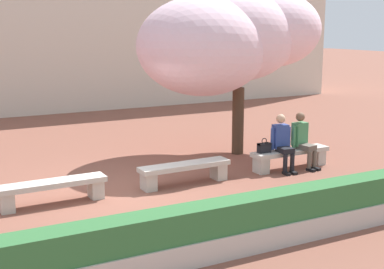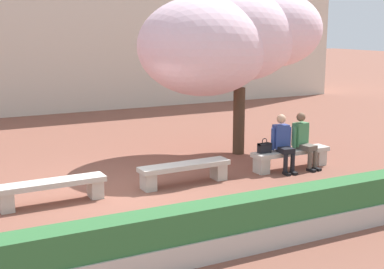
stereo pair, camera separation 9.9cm
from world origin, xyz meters
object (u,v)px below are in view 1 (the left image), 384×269
object	(u,v)px
cherry_tree_main	(230,40)
stone_bench_center	(185,170)
stone_bench_near_west	(53,188)
person_seated_right	(303,138)
stone_bench_near_east	(290,155)
person_seated_left	(282,141)
handbag	(264,147)

from	to	relation	value
cherry_tree_main	stone_bench_center	bearing A→B (deg)	-139.76
stone_bench_near_west	person_seated_right	bearing A→B (deg)	-0.52
stone_bench_near_west	stone_bench_near_east	bearing A→B (deg)	0.00
stone_bench_near_east	stone_bench_near_west	bearing A→B (deg)	180.00
cherry_tree_main	stone_bench_near_east	bearing A→B (deg)	-74.39
stone_bench_near_east	cherry_tree_main	size ratio (longest dim) A/B	0.41
stone_bench_near_west	person_seated_left	world-z (taller)	person_seated_left
stone_bench_near_west	stone_bench_center	bearing A→B (deg)	0.00
person_seated_right	handbag	bearing A→B (deg)	175.80
person_seated_right	person_seated_left	bearing A→B (deg)	-179.95
stone_bench_center	person_seated_right	world-z (taller)	person_seated_right
stone_bench_near_east	person_seated_right	distance (m)	0.49
person_seated_right	cherry_tree_main	distance (m)	3.05
person_seated_right	cherry_tree_main	size ratio (longest dim) A/B	0.27
person_seated_left	stone_bench_center	bearing A→B (deg)	178.76
person_seated_left	cherry_tree_main	distance (m)	2.94
person_seated_left	person_seated_right	world-z (taller)	same
stone_bench_center	person_seated_left	size ratio (longest dim) A/B	1.55
stone_bench_near_east	person_seated_right	bearing A→B (deg)	-10.19
stone_bench_near_east	handbag	size ratio (longest dim) A/B	5.90
stone_bench_near_east	person_seated_right	size ratio (longest dim) A/B	1.55
person_seated_right	stone_bench_near_east	bearing A→B (deg)	169.81
stone_bench_center	cherry_tree_main	distance (m)	3.90
stone_bench_near_west	cherry_tree_main	xyz separation A→B (m)	(4.96, 1.88, 2.60)
person_seated_left	stone_bench_near_east	bearing A→B (deg)	10.41
person_seated_left	stone_bench_near_west	bearing A→B (deg)	179.41
stone_bench_center	stone_bench_near_east	world-z (taller)	same
stone_bench_near_west	stone_bench_center	xyz separation A→B (m)	(2.74, 0.00, 0.00)
stone_bench_near_west	handbag	world-z (taller)	handbag
stone_bench_near_east	cherry_tree_main	bearing A→B (deg)	105.61
stone_bench_near_east	handbag	xyz separation A→B (m)	(-0.73, 0.02, 0.27)
stone_bench_center	stone_bench_near_west	bearing A→B (deg)	180.00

